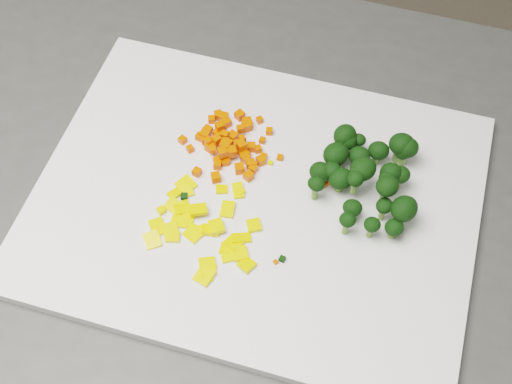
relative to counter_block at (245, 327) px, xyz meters
The scene contains 133 objects.
ground 0.58m from the counter_block, behind, with size 4.00×4.00×0.00m, color #786855.
counter_block is the anchor object (origin of this frame).
cutting_board 0.46m from the counter_block, 40.87° to the right, with size 0.47×0.37×0.01m, color white.
carrot_pile 0.48m from the counter_block, 151.04° to the left, with size 0.11×0.11×0.03m, color #F24102, non-canonical shape.
pepper_pile 0.48m from the counter_block, 83.16° to the right, with size 0.12×0.12×0.02m, color yellow, non-canonical shape.
broccoli_pile 0.51m from the counter_block, 10.88° to the left, with size 0.13×0.13×0.06m, color black, non-canonical shape.
carrot_cube_0 0.47m from the counter_block, 149.19° to the right, with size 0.01×0.01×0.01m, color #F24102.
carrot_cube_1 0.47m from the counter_block, 148.34° to the left, with size 0.01×0.01×0.01m, color #F24102.
carrot_cube_2 0.48m from the counter_block, 147.60° to the left, with size 0.01×0.01×0.01m, color #F24102.
carrot_cube_3 0.47m from the counter_block, behind, with size 0.01×0.01×0.01m, color #F24102.
carrot_cube_4 0.47m from the counter_block, 128.03° to the left, with size 0.01×0.01×0.01m, color #F24102.
carrot_cube_5 0.47m from the counter_block, behind, with size 0.01×0.01×0.01m, color #F24102.
carrot_cube_6 0.48m from the counter_block, 157.51° to the left, with size 0.01×0.01×0.01m, color #F24102.
carrot_cube_7 0.47m from the counter_block, 150.74° to the left, with size 0.01×0.01×0.01m, color #F24102.
carrot_cube_8 0.47m from the counter_block, 65.83° to the right, with size 0.01×0.01×0.01m, color #F24102.
carrot_cube_9 0.47m from the counter_block, 98.10° to the left, with size 0.01×0.01×0.01m, color #F24102.
carrot_cube_10 0.48m from the counter_block, 112.86° to the left, with size 0.01×0.01×0.01m, color #F24102.
carrot_cube_11 0.48m from the counter_block, 167.19° to the left, with size 0.01×0.01×0.01m, color #F24102.
carrot_cube_12 0.47m from the counter_block, 85.89° to the left, with size 0.01×0.01×0.01m, color #F24102.
carrot_cube_13 0.47m from the counter_block, 147.40° to the left, with size 0.01×0.01×0.01m, color #F24102.
carrot_cube_14 0.47m from the counter_block, 57.65° to the left, with size 0.01×0.01×0.01m, color #F24102.
carrot_cube_15 0.48m from the counter_block, 165.14° to the right, with size 0.01×0.01×0.01m, color #F24102.
carrot_cube_16 0.47m from the counter_block, 80.67° to the left, with size 0.01×0.01×0.01m, color #F24102.
carrot_cube_17 0.47m from the counter_block, 169.46° to the right, with size 0.01×0.01×0.01m, color #F24102.
carrot_cube_18 0.47m from the counter_block, 135.93° to the left, with size 0.01×0.01×0.01m, color #F24102.
carrot_cube_19 0.47m from the counter_block, behind, with size 0.01×0.01×0.01m, color #F24102.
carrot_cube_20 0.47m from the counter_block, ahead, with size 0.01×0.01×0.01m, color #F24102.
carrot_cube_21 0.47m from the counter_block, 139.51° to the left, with size 0.01×0.01×0.01m, color #F24102.
carrot_cube_22 0.48m from the counter_block, 118.83° to the left, with size 0.01×0.01×0.01m, color #F24102.
carrot_cube_23 0.48m from the counter_block, 164.91° to the left, with size 0.01×0.01×0.01m, color #F24102.
carrot_cube_24 0.47m from the counter_block, 155.35° to the right, with size 0.01×0.01×0.01m, color #F24102.
carrot_cube_25 0.47m from the counter_block, 114.11° to the left, with size 0.01×0.01×0.01m, color #F24102.
carrot_cube_26 0.47m from the counter_block, 168.09° to the left, with size 0.01×0.01×0.01m, color #F24102.
carrot_cube_27 0.47m from the counter_block, 160.94° to the left, with size 0.01×0.01×0.01m, color #F24102.
carrot_cube_28 0.47m from the counter_block, 154.23° to the right, with size 0.01×0.01×0.01m, color #F24102.
carrot_cube_29 0.48m from the counter_block, 166.08° to the left, with size 0.01×0.01×0.01m, color #F24102.
carrot_cube_30 0.47m from the counter_block, 147.04° to the left, with size 0.01×0.01×0.01m, color #F24102.
carrot_cube_31 0.47m from the counter_block, 69.00° to the left, with size 0.01×0.01×0.01m, color #F24102.
carrot_cube_32 0.47m from the counter_block, 121.15° to the left, with size 0.01×0.01×0.01m, color #F24102.
carrot_cube_33 0.47m from the counter_block, behind, with size 0.01×0.01×0.01m, color #F24102.
carrot_cube_34 0.47m from the counter_block, 109.97° to the left, with size 0.01×0.01×0.01m, color #F24102.
carrot_cube_35 0.47m from the counter_block, ahead, with size 0.01×0.01×0.01m, color #F24102.
carrot_cube_36 0.47m from the counter_block, 134.92° to the right, with size 0.01×0.01×0.01m, color #F24102.
carrot_cube_37 0.47m from the counter_block, 140.47° to the right, with size 0.01×0.01×0.01m, color #F24102.
carrot_cube_38 0.47m from the counter_block, 127.89° to the left, with size 0.01×0.01×0.01m, color #F24102.
carrot_cube_39 0.47m from the counter_block, 29.81° to the left, with size 0.01×0.01×0.01m, color #F24102.
carrot_cube_40 0.47m from the counter_block, behind, with size 0.01×0.01×0.01m, color #F24102.
carrot_cube_41 0.48m from the counter_block, 154.60° to the left, with size 0.01×0.01×0.01m, color #F24102.
carrot_cube_42 0.47m from the counter_block, 83.26° to the left, with size 0.01×0.01×0.01m, color #F24102.
carrot_cube_43 0.47m from the counter_block, 37.54° to the right, with size 0.01×0.01×0.01m, color #F24102.
carrot_cube_44 0.47m from the counter_block, 78.55° to the left, with size 0.01×0.01×0.01m, color #F24102.
carrot_cube_45 0.48m from the counter_block, 165.89° to the left, with size 0.01×0.01×0.01m, color #F24102.
carrot_cube_46 0.47m from the counter_block, 166.00° to the left, with size 0.01×0.01×0.01m, color #F24102.
carrot_cube_47 0.47m from the counter_block, 119.22° to the left, with size 0.01×0.01×0.01m, color #F24102.
carrot_cube_48 0.47m from the counter_block, 92.45° to the left, with size 0.01×0.01×0.01m, color #F24102.
carrot_cube_49 0.47m from the counter_block, ahead, with size 0.01×0.01×0.01m, color #F24102.
carrot_cube_50 0.47m from the counter_block, behind, with size 0.01×0.01×0.01m, color #F24102.
carrot_cube_51 0.47m from the counter_block, 135.05° to the left, with size 0.01×0.01×0.01m, color #F24102.
carrot_cube_52 0.47m from the counter_block, ahead, with size 0.01×0.01×0.01m, color #F24102.
carrot_cube_53 0.47m from the counter_block, 111.91° to the right, with size 0.01×0.01×0.01m, color #F24102.
carrot_cube_54 0.47m from the counter_block, 142.67° to the left, with size 0.01×0.01×0.01m, color #F24102.
carrot_cube_55 0.47m from the counter_block, behind, with size 0.01×0.01×0.01m, color #F24102.
carrot_cube_56 0.47m from the counter_block, 151.03° to the left, with size 0.01×0.01×0.01m, color #F24102.
carrot_cube_57 0.47m from the counter_block, 40.35° to the left, with size 0.01×0.01×0.01m, color #F24102.
carrot_cube_58 0.47m from the counter_block, 132.47° to the left, with size 0.01×0.01×0.01m, color #F24102.
carrot_cube_59 0.47m from the counter_block, 110.10° to the left, with size 0.01×0.01×0.01m, color #F24102.
carrot_cube_60 0.47m from the counter_block, 159.42° to the left, with size 0.01×0.01×0.01m, color #F24102.
carrot_cube_61 0.47m from the counter_block, 89.39° to the left, with size 0.01×0.01×0.01m, color #F24102.
pepper_chunk_0 0.47m from the counter_block, 125.04° to the right, with size 0.02×0.02×0.00m, color yellow.
pepper_chunk_1 0.48m from the counter_block, 107.78° to the right, with size 0.02×0.02×0.00m, color yellow.
pepper_chunk_2 0.47m from the counter_block, 73.68° to the right, with size 0.02×0.01×0.01m, color yellow.
pepper_chunk_3 0.47m from the counter_block, 60.87° to the right, with size 0.02×0.01×0.00m, color yellow.
pepper_chunk_4 0.48m from the counter_block, 95.57° to the right, with size 0.01×0.02×0.00m, color yellow.
pepper_chunk_5 0.47m from the counter_block, 65.01° to the right, with size 0.02×0.01×0.00m, color yellow.
pepper_chunk_6 0.47m from the counter_block, 78.03° to the right, with size 0.01×0.01×0.00m, color yellow.
pepper_chunk_7 0.48m from the counter_block, 97.74° to the right, with size 0.01×0.01×0.00m, color yellow.
pepper_chunk_8 0.48m from the counter_block, 58.52° to the right, with size 0.01×0.01×0.00m, color yellow.
pepper_chunk_9 0.49m from the counter_block, 75.82° to the right, with size 0.02×0.02×0.00m, color yellow.
pepper_chunk_10 0.47m from the counter_block, 99.28° to the right, with size 0.02×0.01×0.00m, color yellow.
pepper_chunk_11 0.48m from the counter_block, 74.59° to the right, with size 0.02×0.01×0.00m, color yellow.
pepper_chunk_12 0.47m from the counter_block, 112.81° to the right, with size 0.02×0.02×0.00m, color yellow.
pepper_chunk_13 0.47m from the counter_block, 51.58° to the right, with size 0.01×0.02×0.00m, color yellow.
pepper_chunk_14 0.47m from the counter_block, 107.72° to the right, with size 0.02×0.02×0.00m, color yellow.
pepper_chunk_15 0.48m from the counter_block, 100.58° to the right, with size 0.02×0.02×0.00m, color yellow.
pepper_chunk_16 0.48m from the counter_block, 65.73° to the right, with size 0.02×0.02×0.00m, color yellow.
pepper_chunk_17 0.47m from the counter_block, 81.09° to the right, with size 0.02×0.01×0.01m, color yellow.
pepper_chunk_18 0.48m from the counter_block, 67.16° to the right, with size 0.02×0.02×0.00m, color yellow.
pepper_chunk_19 0.48m from the counter_block, 75.83° to the right, with size 0.02×0.02×0.00m, color yellow.
pepper_chunk_20 0.47m from the counter_block, 121.31° to the right, with size 0.02×0.01×0.00m, color yellow.
pepper_chunk_21 0.47m from the counter_block, 118.03° to the right, with size 0.01×0.01×0.00m, color yellow.
pepper_chunk_22 0.48m from the counter_block, 61.31° to the right, with size 0.01×0.02×0.00m, color yellow.
pepper_chunk_23 0.48m from the counter_block, 77.71° to the right, with size 0.02×0.01×0.00m, color yellow.
pepper_chunk_24 0.48m from the counter_block, 89.53° to the right, with size 0.02×0.02×0.00m, color yellow.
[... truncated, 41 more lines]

